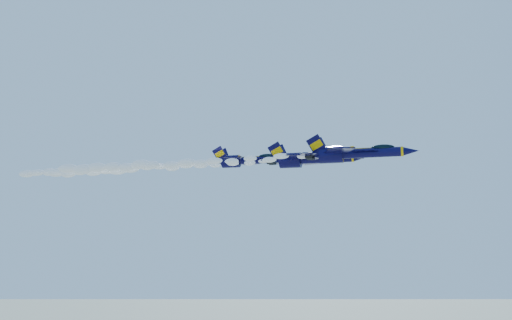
% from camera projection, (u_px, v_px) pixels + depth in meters
% --- Properties ---
extents(jet_lead, '(16.75, 13.74, 6.23)m').
position_uv_depth(jet_lead, '(353.00, 153.00, 75.42)').
color(jet_lead, '#090532').
extents(smoke_trail_jet_lead, '(46.05, 1.87, 1.68)m').
position_uv_depth(smoke_trail_jet_lead, '(174.00, 164.00, 84.58)').
color(smoke_trail_jet_lead, white).
extents(jet_second, '(16.73, 13.72, 6.22)m').
position_uv_depth(jet_second, '(310.00, 159.00, 83.06)').
color(jet_second, '#090532').
extents(smoke_trail_jet_second, '(46.05, 1.86, 1.68)m').
position_uv_depth(smoke_trail_jet_second, '(150.00, 168.00, 92.23)').
color(smoke_trail_jet_second, white).
extents(jet_third, '(15.54, 12.75, 5.78)m').
position_uv_depth(jet_third, '(246.00, 160.00, 93.63)').
color(jet_third, '#090532').
extents(smoke_trail_jet_third, '(46.05, 1.73, 1.56)m').
position_uv_depth(smoke_trail_jet_third, '(110.00, 168.00, 102.64)').
color(smoke_trail_jet_third, white).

